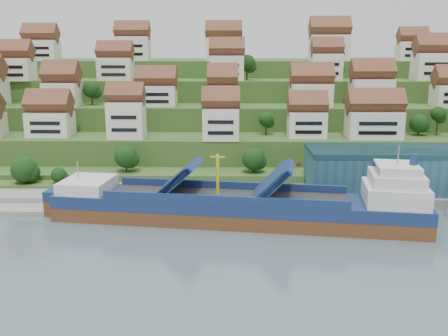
{
  "coord_description": "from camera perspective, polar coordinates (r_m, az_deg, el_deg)",
  "views": [
    {
      "loc": [
        3.75,
        -99.4,
        34.88
      ],
      "look_at": [
        1.76,
        14.0,
        8.0
      ],
      "focal_mm": 40.0,
      "sensor_mm": 36.0,
      "label": 1
    }
  ],
  "objects": [
    {
      "name": "ground",
      "position": [
        105.41,
        -1.1,
        -5.99
      ],
      "size": [
        300.0,
        300.0,
        0.0
      ],
      "primitive_type": "plane",
      "color": "slate",
      "rests_on": "ground"
    },
    {
      "name": "quay",
      "position": [
        120.38,
        8.73,
        -3.12
      ],
      "size": [
        180.0,
        14.0,
        2.2
      ],
      "primitive_type": "cube",
      "color": "gray",
      "rests_on": "ground"
    },
    {
      "name": "hillside",
      "position": [
        204.43,
        -0.06,
        6.53
      ],
      "size": [
        260.0,
        128.0,
        31.0
      ],
      "color": "#2D4C1E",
      "rests_on": "ground"
    },
    {
      "name": "hillside_village",
      "position": [
        160.53,
        0.28,
        9.56
      ],
      "size": [
        161.25,
        62.45,
        29.23
      ],
      "color": "white",
      "rests_on": "ground"
    },
    {
      "name": "hillside_trees",
      "position": [
        143.51,
        -1.0,
        5.63
      ],
      "size": [
        140.38,
        62.62,
        30.45
      ],
      "color": "#193E14",
      "rests_on": "ground"
    },
    {
      "name": "warehouse",
      "position": [
        129.01,
        22.94,
        -0.13
      ],
      "size": [
        60.0,
        15.0,
        10.0
      ],
      "primitive_type": "cube",
      "color": "#27566A",
      "rests_on": "quay"
    },
    {
      "name": "flagpole",
      "position": [
        113.84,
        8.22,
        -1.04
      ],
      "size": [
        1.28,
        0.16,
        8.0
      ],
      "color": "gray",
      "rests_on": "quay"
    },
    {
      "name": "cargo_ship",
      "position": [
        103.29,
        2.61,
        -4.52
      ],
      "size": [
        77.32,
        22.02,
        16.93
      ],
      "rotation": [
        0.0,
        0.0,
        -0.13
      ],
      "color": "brown",
      "rests_on": "ground"
    }
  ]
}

